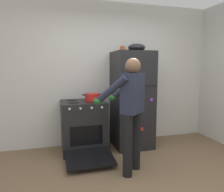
# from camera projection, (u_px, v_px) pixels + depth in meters

# --- Properties ---
(kitchen_wall_back) EXTENTS (6.00, 0.10, 2.70)m
(kitchen_wall_back) POSITION_uv_depth(u_px,v_px,m) (106.00, 74.00, 4.12)
(kitchen_wall_back) COLOR silver
(kitchen_wall_back) RESTS_ON ground
(refrigerator) EXTENTS (0.68, 0.72, 1.76)m
(refrigerator) POSITION_uv_depth(u_px,v_px,m) (132.00, 100.00, 3.93)
(refrigerator) COLOR black
(refrigerator) RESTS_ON ground
(stove_range) EXTENTS (0.76, 1.21, 0.90)m
(stove_range) POSITION_uv_depth(u_px,v_px,m) (84.00, 127.00, 3.72)
(stove_range) COLOR black
(stove_range) RESTS_ON ground
(person_cook) EXTENTS (0.71, 0.75, 1.60)m
(person_cook) POSITION_uv_depth(u_px,v_px,m) (130.00, 105.00, 2.90)
(person_cook) COLOR black
(person_cook) RESTS_ON ground
(red_pot) EXTENTS (0.36, 0.26, 0.13)m
(red_pot) POSITION_uv_depth(u_px,v_px,m) (93.00, 97.00, 3.67)
(red_pot) COLOR red
(red_pot) RESTS_ON stove_range
(coffee_mug) EXTENTS (0.11, 0.08, 0.10)m
(coffee_mug) POSITION_uv_depth(u_px,v_px,m) (122.00, 49.00, 3.80)
(coffee_mug) COLOR #B24C1E
(coffee_mug) RESTS_ON refrigerator
(mixing_bowl) EXTENTS (0.32, 0.32, 0.14)m
(mixing_bowl) POSITION_uv_depth(u_px,v_px,m) (137.00, 48.00, 3.82)
(mixing_bowl) COLOR black
(mixing_bowl) RESTS_ON refrigerator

